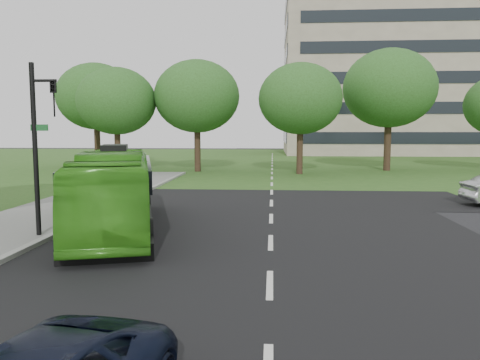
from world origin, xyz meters
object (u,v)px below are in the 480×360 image
Objects in this scene: tree_park_f at (96,97)px; tree_park_d at (389,88)px; office_building at (417,71)px; tree_park_a at (116,101)px; traffic_light at (40,137)px; tree_park_b at (197,97)px; bus at (114,191)px; tree_park_c at (300,99)px.

tree_park_d is at bearing -5.07° from tree_park_f.
tree_park_a is at bearing -134.47° from office_building.
tree_park_d is 32.48m from traffic_light.
office_building is at bearing 50.83° from tree_park_b.
bus is (-27.46, -58.33, -11.12)m from office_building.
tree_park_a is at bearing 176.81° from tree_park_c.
traffic_light is at bearing -122.39° from tree_park_d.
tree_park_a is at bearing 92.70° from bus.
tree_park_b is at bearing 7.46° from tree_park_a.
bus is (11.26, -27.98, -5.32)m from tree_park_f.
tree_park_f is at bearing 125.44° from tree_park_a.
tree_park_a is 0.99× the size of tree_park_c.
tree_park_f reaches higher than traffic_light.
bus is at bearing -68.08° from tree_park_f.
office_building is at bearing 61.56° from tree_park_c.
tree_park_d is 1.87× the size of traffic_light.
tree_park_c is at bearing -17.90° from tree_park_f.
bus is (0.86, -23.58, -4.96)m from tree_park_b.
office_building is at bearing 45.53° from tree_park_a.
tree_park_d reaches higher than tree_park_f.
tree_park_c is (8.56, -1.72, -0.34)m from tree_park_b.
traffic_light is (9.49, -29.61, -3.42)m from tree_park_f.
tree_park_f is 1.76× the size of traffic_light.
tree_park_a is 0.88× the size of bus.
tree_park_a is 1.56× the size of traffic_light.
tree_park_b is at bearing 78.13° from traffic_light.
tree_park_c reaches higher than tree_park_a.
tree_park_b is 1.06× the size of tree_park_c.
tree_park_f is at bearing 174.93° from tree_park_d.
traffic_light is (-0.92, -25.21, -3.06)m from tree_park_b.
traffic_light is at bearing -153.05° from bus.
bus is (-7.71, -21.86, -4.61)m from tree_park_c.
office_building is 4.59× the size of tree_park_a.
office_building is at bearing 54.23° from traffic_light.
tree_park_d is at bearing 43.22° from bus.
tree_park_b is (6.65, 0.87, 0.42)m from tree_park_a.
tree_park_b is 8.74m from tree_park_c.
traffic_light is (-9.48, -23.49, -2.71)m from tree_park_c.
tree_park_d reaches higher than tree_park_c.
office_building is 4.04× the size of bus.
tree_park_c is 23.63m from bus.
tree_park_a is at bearing -54.56° from tree_park_f.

